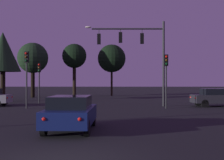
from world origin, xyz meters
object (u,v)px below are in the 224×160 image
object	(u,v)px
traffic_light_median	(166,70)
car_crossing_right	(217,97)
car_nearside_lane	(71,112)
traffic_light_corner_left	(39,75)
tree_left_far	(33,58)
tree_center_horizon	(3,52)
traffic_signal_mast_arm	(139,47)
tree_right_cluster	(74,57)
tree_behind_sign	(112,59)
traffic_light_corner_right	(27,68)

from	to	relation	value
traffic_light_median	car_crossing_right	distance (m)	5.52
car_nearside_lane	car_crossing_right	bearing A→B (deg)	50.19
traffic_light_corner_left	car_crossing_right	bearing A→B (deg)	-11.29
tree_left_far	tree_center_horizon	world-z (taller)	tree_center_horizon
traffic_signal_mast_arm	tree_right_cluster	distance (m)	17.64
traffic_light_median	tree_behind_sign	xyz separation A→B (m)	(-4.54, 20.48, 2.45)
tree_behind_sign	tree_right_cluster	distance (m)	5.69
traffic_light_corner_left	car_crossing_right	distance (m)	16.39
traffic_light_median	tree_left_far	xyz separation A→B (m)	(-14.89, 15.98, 2.16)
car_crossing_right	tree_left_far	bearing A→B (deg)	144.48
car_nearside_lane	tree_right_cluster	distance (m)	29.29
traffic_signal_mast_arm	tree_behind_sign	world-z (taller)	tree_behind_sign
traffic_light_corner_left	car_nearside_lane	bearing A→B (deg)	-71.18
traffic_light_corner_right	tree_center_horizon	xyz separation A→B (m)	(-4.89, 8.06, 2.02)
traffic_signal_mast_arm	car_nearside_lane	distance (m)	14.06
traffic_signal_mast_arm	tree_center_horizon	distance (m)	15.04
car_nearside_lane	tree_left_far	size ratio (longest dim) A/B	0.60
traffic_light_corner_left	traffic_light_corner_right	bearing A→B (deg)	-86.22
traffic_light_corner_right	car_crossing_right	world-z (taller)	traffic_light_corner_right
traffic_signal_mast_arm	traffic_light_corner_right	world-z (taller)	traffic_signal_mast_arm
tree_center_horizon	traffic_light_median	bearing A→B (deg)	-26.67
traffic_signal_mast_arm	car_nearside_lane	size ratio (longest dim) A/B	1.69
car_nearside_lane	tree_right_cluster	xyz separation A→B (m)	(-3.76, 28.66, 4.76)
tree_behind_sign	tree_right_cluster	size ratio (longest dim) A/B	1.03
traffic_light_median	car_crossing_right	size ratio (longest dim) A/B	0.96
traffic_light_median	tree_left_far	bearing A→B (deg)	132.97
tree_left_far	traffic_light_corner_left	bearing A→B (deg)	-71.67
traffic_light_median	tree_left_far	size ratio (longest dim) A/B	0.59
tree_right_cluster	car_crossing_right	bearing A→B (deg)	-48.18
tree_behind_sign	tree_center_horizon	distance (m)	16.88
traffic_light_corner_left	car_nearside_lane	size ratio (longest dim) A/B	0.91
car_nearside_lane	tree_behind_sign	xyz separation A→B (m)	(1.39, 31.09, 4.66)
tree_center_horizon	tree_right_cluster	size ratio (longest dim) A/B	1.00
tree_behind_sign	tree_left_far	world-z (taller)	tree_behind_sign
traffic_light_corner_left	car_nearside_lane	distance (m)	16.86
traffic_light_corner_right	tree_left_far	bearing A→B (deg)	103.68
traffic_light_median	tree_behind_sign	world-z (taller)	tree_behind_sign
traffic_signal_mast_arm	traffic_light_corner_right	bearing A→B (deg)	-165.78
traffic_light_corner_right	car_nearside_lane	world-z (taller)	traffic_light_corner_right
traffic_light_corner_left	tree_center_horizon	size ratio (longest dim) A/B	0.53
car_crossing_right	tree_behind_sign	bearing A→B (deg)	116.44
traffic_light_corner_right	tree_center_horizon	size ratio (longest dim) A/B	0.61
traffic_light_corner_left	traffic_light_median	distance (m)	12.48
traffic_light_corner_right	car_nearside_lane	xyz separation A→B (m)	(5.05, -10.52, -2.38)
tree_behind_sign	traffic_light_corner_right	bearing A→B (deg)	-107.38
tree_center_horizon	tree_right_cluster	bearing A→B (deg)	58.49
tree_center_horizon	traffic_light_corner_left	bearing A→B (deg)	-31.04
tree_right_cluster	car_nearside_lane	bearing A→B (deg)	-82.53
traffic_light_median	tree_right_cluster	world-z (taller)	tree_right_cluster
car_nearside_lane	tree_behind_sign	world-z (taller)	tree_behind_sign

